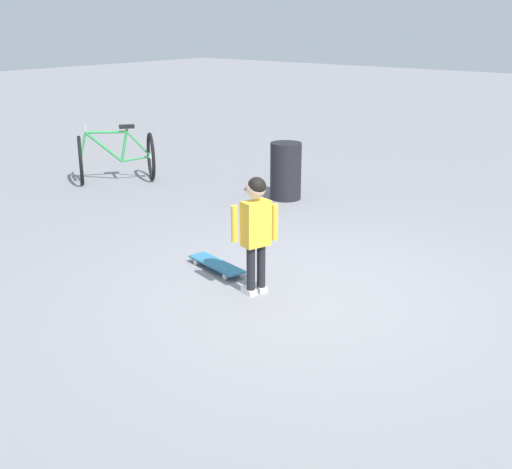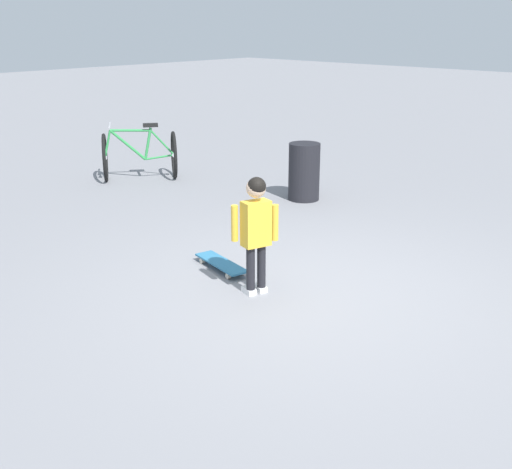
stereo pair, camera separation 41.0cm
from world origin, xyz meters
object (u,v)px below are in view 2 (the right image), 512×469
Objects in this scene: child_person at (256,223)px; trash_bin at (304,172)px; skateboard at (221,263)px; bicycle_far at (140,155)px.

trash_bin is (-2.72, -1.69, -0.28)m from child_person.
child_person reaches higher than skateboard.
bicycle_far reaches higher than skateboard.
bicycle_far is 1.69× the size of trash_bin.
child_person is at bearing 31.88° from trash_bin.
child_person reaches higher than bicycle_far.
skateboard is 0.56× the size of bicycle_far.
child_person is at bearing 65.58° from bicycle_far.
child_person is 3.22m from trash_bin.
child_person is at bearing 73.79° from skateboard.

